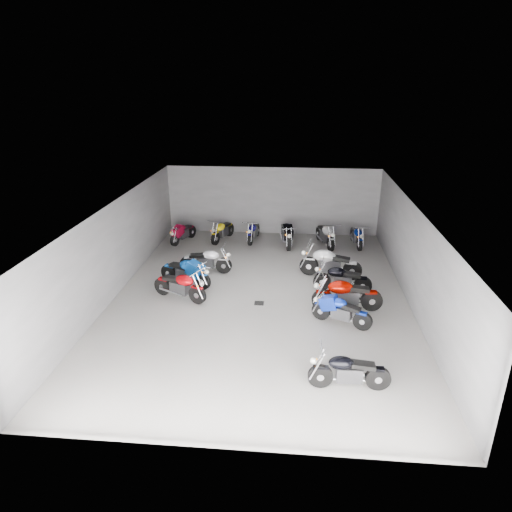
% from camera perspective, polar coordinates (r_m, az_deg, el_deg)
% --- Properties ---
extents(ground, '(14.00, 14.00, 0.00)m').
position_cam_1_polar(ground, '(15.85, 0.54, -5.11)').
color(ground, gray).
rests_on(ground, ground).
extents(wall_back, '(10.00, 0.10, 3.20)m').
position_cam_1_polar(wall_back, '(21.87, 2.07, 6.89)').
color(wall_back, slate).
rests_on(wall_back, ground).
extents(wall_left, '(0.10, 14.00, 3.20)m').
position_cam_1_polar(wall_left, '(16.36, -17.17, 0.85)').
color(wall_left, slate).
rests_on(wall_left, ground).
extents(wall_right, '(0.10, 14.00, 3.20)m').
position_cam_1_polar(wall_right, '(15.65, 19.13, -0.32)').
color(wall_right, slate).
rests_on(wall_right, ground).
extents(ceiling, '(10.00, 14.00, 0.04)m').
position_cam_1_polar(ceiling, '(14.70, 0.59, 6.19)').
color(ceiling, black).
rests_on(ceiling, wall_back).
extents(drain_grate, '(0.32, 0.32, 0.01)m').
position_cam_1_polar(drain_grate, '(15.41, 0.39, -5.92)').
color(drain_grate, black).
rests_on(drain_grate, ground).
extents(motorcycle_left_d, '(1.98, 0.94, 0.92)m').
position_cam_1_polar(motorcycle_left_d, '(15.69, -9.46, -3.69)').
color(motorcycle_left_d, black).
rests_on(motorcycle_left_d, ground).
extents(motorcycle_left_e, '(2.03, 1.01, 0.95)m').
position_cam_1_polar(motorcycle_left_e, '(16.69, -8.77, -2.01)').
color(motorcycle_left_e, black).
rests_on(motorcycle_left_e, ground).
extents(motorcycle_left_f, '(2.05, 0.41, 0.90)m').
position_cam_1_polar(motorcycle_left_f, '(17.71, -6.24, -0.56)').
color(motorcycle_left_f, black).
rests_on(motorcycle_left_f, ground).
extents(motorcycle_right_a, '(2.00, 0.40, 0.88)m').
position_cam_1_polar(motorcycle_right_a, '(11.55, 11.47, -13.93)').
color(motorcycle_right_a, black).
rests_on(motorcycle_right_a, ground).
extents(motorcycle_right_c, '(1.80, 0.89, 0.84)m').
position_cam_1_polar(motorcycle_right_c, '(14.21, 10.56, -6.75)').
color(motorcycle_right_c, black).
rests_on(motorcycle_right_c, ground).
extents(motorcycle_right_d, '(2.29, 0.47, 1.01)m').
position_cam_1_polar(motorcycle_right_d, '(15.04, 11.23, -4.76)').
color(motorcycle_right_d, black).
rests_on(motorcycle_right_d, ground).
extents(motorcycle_right_e, '(2.05, 0.49, 0.90)m').
position_cam_1_polar(motorcycle_right_e, '(16.31, 10.67, -2.80)').
color(motorcycle_right_e, black).
rests_on(motorcycle_right_e, ground).
extents(motorcycle_right_f, '(2.34, 0.64, 1.04)m').
position_cam_1_polar(motorcycle_right_f, '(17.38, 9.21, -0.88)').
color(motorcycle_right_f, black).
rests_on(motorcycle_right_f, ground).
extents(motorcycle_back_a, '(0.81, 1.79, 0.82)m').
position_cam_1_polar(motorcycle_back_a, '(21.20, -9.13, 2.91)').
color(motorcycle_back_a, black).
rests_on(motorcycle_back_a, ground).
extents(motorcycle_back_b, '(0.78, 1.93, 0.88)m').
position_cam_1_polar(motorcycle_back_b, '(21.16, -4.23, 3.19)').
color(motorcycle_back_b, black).
rests_on(motorcycle_back_b, ground).
extents(motorcycle_back_c, '(0.46, 1.93, 0.85)m').
position_cam_1_polar(motorcycle_back_c, '(21.06, -0.31, 3.11)').
color(motorcycle_back_c, black).
rests_on(motorcycle_back_c, ground).
extents(motorcycle_back_d, '(0.57, 2.24, 0.99)m').
position_cam_1_polar(motorcycle_back_d, '(20.55, 3.81, 2.81)').
color(motorcycle_back_d, black).
rests_on(motorcycle_back_d, ground).
extents(motorcycle_back_e, '(0.74, 2.10, 0.95)m').
position_cam_1_polar(motorcycle_back_e, '(20.66, 8.66, 2.64)').
color(motorcycle_back_e, black).
rests_on(motorcycle_back_e, ground).
extents(motorcycle_back_f, '(0.44, 1.95, 0.86)m').
position_cam_1_polar(motorcycle_back_f, '(20.94, 12.47, 2.48)').
color(motorcycle_back_f, black).
rests_on(motorcycle_back_f, ground).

